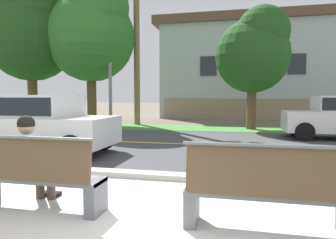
% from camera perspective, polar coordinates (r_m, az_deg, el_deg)
% --- Properties ---
extents(ground_plane, '(140.00, 140.00, 0.00)m').
position_cam_1_polar(ground_plane, '(11.03, 6.94, -3.56)').
color(ground_plane, '#665B4C').
extents(sidewalk_pavement, '(44.00, 3.60, 0.01)m').
position_cam_1_polar(sidewalk_pavement, '(3.76, -5.54, -18.97)').
color(sidewalk_pavement, beige).
rests_on(sidewalk_pavement, ground_plane).
extents(curb_edge, '(44.00, 0.30, 0.11)m').
position_cam_1_polar(curb_edge, '(5.53, 0.91, -10.77)').
color(curb_edge, '#ADA89E').
rests_on(curb_edge, ground_plane).
extents(street_asphalt, '(52.00, 8.00, 0.01)m').
position_cam_1_polar(street_asphalt, '(9.56, 6.03, -4.73)').
color(street_asphalt, '#424247').
rests_on(street_asphalt, ground_plane).
extents(road_centre_line, '(48.00, 0.14, 0.01)m').
position_cam_1_polar(road_centre_line, '(9.55, 6.03, -4.70)').
color(road_centre_line, '#E0CC4C').
rests_on(road_centre_line, ground_plane).
extents(far_verge_grass, '(48.00, 2.80, 0.02)m').
position_cam_1_polar(far_verge_grass, '(14.52, 8.35, -1.67)').
color(far_verge_grass, '#478438').
rests_on(far_verge_grass, ground_plane).
extents(bench_left, '(1.79, 0.48, 1.01)m').
position_cam_1_polar(bench_left, '(4.32, -23.94, -9.95)').
color(bench_left, slate).
rests_on(bench_left, ground_plane).
extents(bench_right, '(1.79, 0.48, 1.01)m').
position_cam_1_polar(bench_right, '(3.52, 18.20, -13.01)').
color(bench_right, slate).
rests_on(bench_right, ground_plane).
extents(seated_person_blue, '(0.52, 0.68, 1.25)m').
position_cam_1_polar(seated_person_blue, '(4.50, -24.33, -6.52)').
color(seated_person_blue, '#47382D').
rests_on(seated_person_blue, ground_plane).
extents(car_white_near, '(4.30, 1.86, 1.54)m').
position_cam_1_polar(car_white_near, '(8.75, -24.13, -0.29)').
color(car_white_near, silver).
rests_on(car_white_near, ground_plane).
extents(streetlamp, '(0.24, 2.10, 6.54)m').
position_cam_1_polar(streetlamp, '(15.64, -10.62, 12.54)').
color(streetlamp, gray).
rests_on(streetlamp, ground_plane).
extents(shade_tree_far_left, '(4.73, 4.73, 7.80)m').
position_cam_1_polar(shade_tree_far_left, '(18.07, -24.33, 15.30)').
color(shade_tree_far_left, brown).
rests_on(shade_tree_far_left, ground_plane).
extents(shade_tree_left, '(4.64, 4.64, 7.66)m').
position_cam_1_polar(shade_tree_left, '(16.93, -14.12, 15.99)').
color(shade_tree_left, brown).
rests_on(shade_tree_left, ground_plane).
extents(shade_tree_centre, '(3.38, 3.38, 5.57)m').
position_cam_1_polar(shade_tree_centre, '(14.64, 16.12, 12.41)').
color(shade_tree_centre, brown).
rests_on(shade_tree_centre, ground_plane).
extents(garden_wall, '(13.00, 0.36, 1.40)m').
position_cam_1_polar(garden_wall, '(20.70, 17.19, 1.85)').
color(garden_wall, gray).
rests_on(garden_wall, ground_plane).
extents(house_across_street, '(13.38, 6.91, 7.14)m').
position_cam_1_polar(house_across_street, '(23.94, 15.08, 9.17)').
color(house_across_street, '#A3ADB2').
rests_on(house_across_street, ground_plane).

